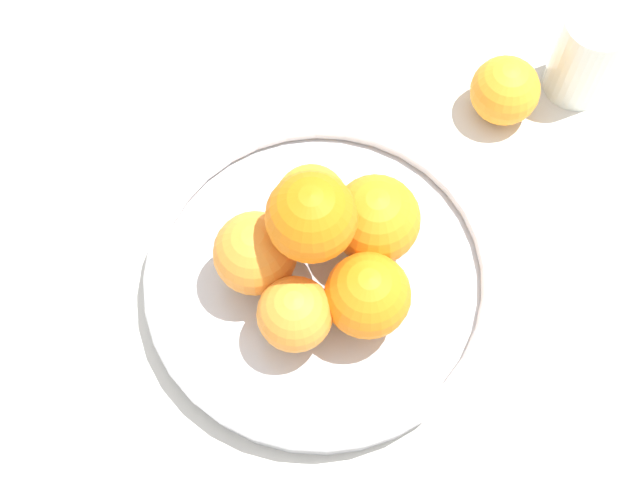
{
  "coord_description": "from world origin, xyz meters",
  "views": [
    {
      "loc": [
        -0.21,
        0.23,
        0.77
      ],
      "look_at": [
        0.0,
        0.0,
        0.1
      ],
      "focal_mm": 50.0,
      "sensor_mm": 36.0,
      "label": 1
    }
  ],
  "objects": [
    {
      "name": "fruit_bowl",
      "position": [
        0.0,
        0.0,
        0.02
      ],
      "size": [
        0.32,
        0.32,
        0.04
      ],
      "color": "silver",
      "rests_on": "ground_plane"
    },
    {
      "name": "drinking_glass",
      "position": [
        -0.04,
        -0.35,
        0.05
      ],
      "size": [
        0.07,
        0.07,
        0.1
      ],
      "primitive_type": "cylinder",
      "color": "silver",
      "rests_on": "ground_plane"
    },
    {
      "name": "ground_plane",
      "position": [
        0.0,
        0.0,
        0.0
      ],
      "size": [
        4.0,
        4.0,
        0.0
      ],
      "primitive_type": "plane",
      "color": "beige"
    },
    {
      "name": "orange_pile",
      "position": [
        -0.0,
        -0.0,
        0.08
      ],
      "size": [
        0.17,
        0.18,
        0.13
      ],
      "color": "orange",
      "rests_on": "fruit_bowl"
    },
    {
      "name": "stray_orange",
      "position": [
        -0.0,
        -0.27,
        0.03
      ],
      "size": [
        0.07,
        0.07,
        0.07
      ],
      "primitive_type": "sphere",
      "color": "orange",
      "rests_on": "ground_plane"
    }
  ]
}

